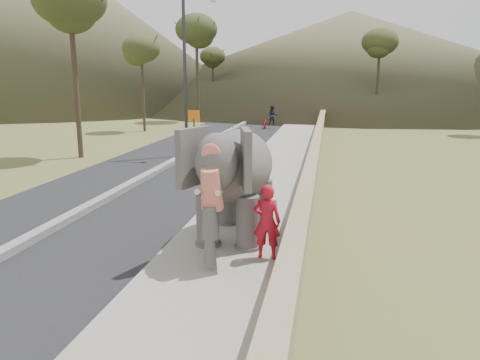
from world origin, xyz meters
TOP-DOWN VIEW (x-y plane):
  - ground at (0.00, 0.00)m, footprint 160.00×160.00m
  - road at (-5.00, 10.00)m, footprint 7.00×120.00m
  - median at (-5.00, 10.00)m, footprint 0.35×120.00m
  - walkway at (0.00, 10.00)m, footprint 3.00×120.00m
  - parapet at (1.65, 10.00)m, footprint 0.30×120.00m
  - lamppost at (-4.69, 15.01)m, footprint 1.76×0.36m
  - signboard at (-4.50, 14.72)m, footprint 0.60×0.08m
  - hill_left at (-38.00, 55.00)m, footprint 60.00×60.00m
  - hill_far at (5.00, 70.00)m, footprint 80.00×80.00m
  - elephant_and_man at (0.02, 2.97)m, footprint 2.31×3.95m
  - motorcyclist at (-2.55, 28.88)m, footprint 1.37×1.82m
  - trees at (-0.95, 28.62)m, footprint 47.48×40.25m

SIDE VIEW (x-z plane):
  - ground at x=0.00m, z-range 0.00..0.00m
  - road at x=-5.00m, z-range 0.00..0.03m
  - walkway at x=0.00m, z-range 0.00..0.15m
  - median at x=-5.00m, z-range 0.00..0.22m
  - parapet at x=1.65m, z-range 0.00..1.10m
  - motorcyclist at x=-2.55m, z-range -0.21..1.62m
  - elephant_and_man at x=0.02m, z-range 0.14..2.94m
  - signboard at x=-4.50m, z-range 0.44..2.84m
  - trees at x=-0.95m, z-range -0.86..8.94m
  - lamppost at x=-4.69m, z-range 0.87..8.87m
  - hill_far at x=5.00m, z-range 0.00..14.00m
  - hill_left at x=-38.00m, z-range 0.00..22.00m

